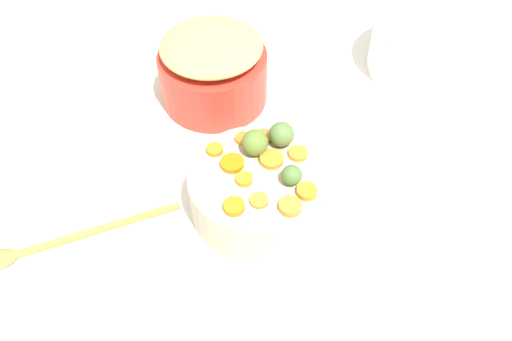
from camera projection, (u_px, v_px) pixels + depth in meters
tabletop at (246, 231)px, 0.86m from camera, size 2.40×2.40×0.02m
serving_bowl_carrots at (256, 192)px, 0.85m from camera, size 0.22×0.22×0.09m
metal_pot at (214, 77)px, 1.02m from camera, size 0.22×0.22×0.11m
stuffing_mound at (211, 46)px, 0.97m from camera, size 0.20×0.20×0.04m
carrot_slice_0 at (298, 154)px, 0.84m from camera, size 0.03×0.03×0.01m
carrot_slice_1 at (272, 159)px, 0.83m from camera, size 0.04×0.04×0.01m
carrot_slice_2 at (243, 139)px, 0.86m from camera, size 0.04×0.04×0.01m
carrot_slice_3 at (234, 207)px, 0.77m from camera, size 0.04×0.04×0.01m
carrot_slice_4 at (259, 200)px, 0.78m from camera, size 0.04×0.04×0.01m
carrot_slice_5 at (264, 136)px, 0.86m from camera, size 0.04×0.04×0.01m
carrot_slice_6 at (290, 206)px, 0.77m from camera, size 0.05×0.05×0.01m
carrot_slice_7 at (307, 191)px, 0.78m from camera, size 0.04×0.04×0.01m
carrot_slice_8 at (244, 179)px, 0.80m from camera, size 0.03×0.03×0.01m
carrot_slice_9 at (215, 150)px, 0.84m from camera, size 0.04×0.04×0.01m
carrot_slice_10 at (232, 163)px, 0.82m from camera, size 0.05×0.05×0.01m
brussels_sprout_0 at (255, 143)px, 0.83m from camera, size 0.04×0.04×0.04m
brussels_sprout_1 at (282, 134)px, 0.84m from camera, size 0.04×0.04×0.04m
brussels_sprout_2 at (292, 175)px, 0.79m from camera, size 0.03×0.03×0.03m
wooden_spoon at (51, 244)px, 0.83m from camera, size 0.16×0.30×0.01m
casserole_dish at (431, 48)px, 1.08m from camera, size 0.26×0.26×0.11m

